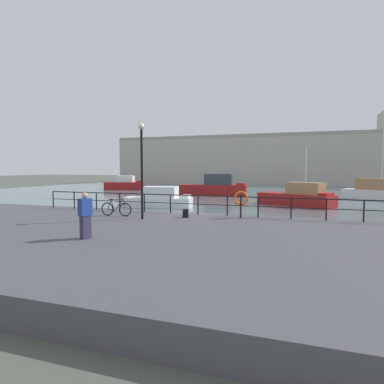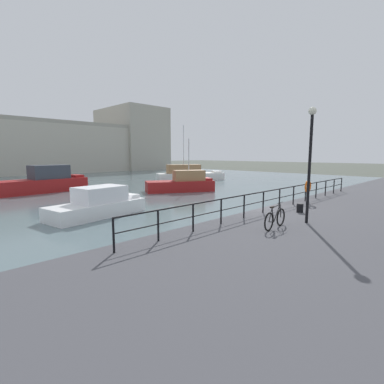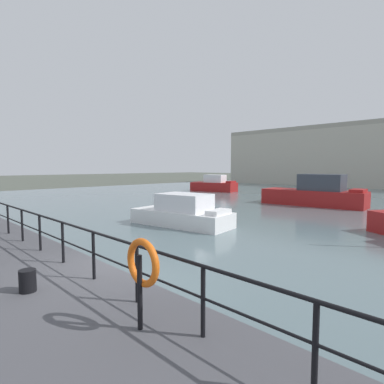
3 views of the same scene
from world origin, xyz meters
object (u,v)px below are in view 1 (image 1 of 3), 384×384
Objects in this scene: moored_cabin_cruiser at (298,197)px; standing_person at (85,215)px; harbor_building at (304,159)px; moored_small_launch at (215,187)px; moored_blue_motorboat at (125,184)px; parked_bicycle at (116,209)px; life_ring_stand at (241,199)px; mooring_bollard at (186,213)px; moored_green_narrowboat at (159,199)px; quay_lamp_post at (142,158)px.

moored_cabin_cruiser reaches higher than standing_person.
moored_small_launch is at bearing -107.83° from harbor_building.
moored_blue_motorboat is 39.63m from standing_person.
parked_bicycle is 6.66m from life_ring_stand.
moored_small_launch reaches higher than standing_person.
harbor_building reaches higher than moored_blue_motorboat.
parked_bicycle is at bearing -92.54° from moored_cabin_cruiser.
moored_cabin_cruiser is at bearing 69.51° from mooring_bollard.
mooring_bollard is at bearing -96.07° from harbor_building.
harbor_building reaches higher than parked_bicycle.
standing_person is at bearing -80.73° from moored_cabin_cruiser.
harbor_building is 48.30m from moored_green_narrowboat.
moored_cabin_cruiser is 1.44× the size of quay_lamp_post.
moored_blue_motorboat is at bearing 117.84° from moored_green_narrowboat.
harbor_building is 10.47× the size of moored_blue_motorboat.
moored_small_launch is 1.33× the size of moored_blue_motorboat.
harbor_building is 10.86× the size of moored_green_narrowboat.
moored_green_narrowboat is 0.96× the size of moored_blue_motorboat.
quay_lamp_post is at bearing -148.84° from mooring_bollard.
quay_lamp_post is (-7.32, -15.64, 3.03)m from moored_cabin_cruiser.
mooring_bollard is 0.09× the size of quay_lamp_post.
moored_blue_motorboat is (-26.44, -27.30, -4.51)m from harbor_building.
life_ring_stand is (2.75, 0.80, 0.75)m from mooring_bollard.
moored_green_narrowboat is 4.31× the size of life_ring_stand.
quay_lamp_post is at bearing -86.55° from moored_cabin_cruiser.
moored_blue_motorboat is 35.46m from mooring_bollard.
life_ring_stand is (6.47, 1.47, 0.59)m from parked_bicycle.
life_ring_stand is (-3.24, -55.46, -3.58)m from harbor_building.
moored_blue_motorboat reaches higher than mooring_bollard.
moored_small_launch reaches higher than life_ring_stand.
moored_blue_motorboat is 3.53× the size of parked_bicycle.
standing_person is (18.72, -34.92, 0.81)m from moored_blue_motorboat.
life_ring_stand reaches higher than moored_green_narrowboat.
harbor_building is 38.73× the size of standing_person.
harbor_building is 34.68m from moored_small_launch.
parked_bicycle reaches higher than mooring_bollard.
moored_small_launch reaches higher than mooring_bollard.
moored_green_narrowboat is 13.90m from moored_small_launch.
standing_person is at bearing -89.87° from moored_small_launch.
moored_blue_motorboat is at bearing 155.73° from moored_small_launch.
moored_green_narrowboat is (-11.87, -46.59, -4.63)m from harbor_building.
harbor_building is 148.78× the size of mooring_bollard.
parked_bicycle is at bearing -87.43° from moored_green_narrowboat.
harbor_building is at bearing 66.48° from moored_green_narrowboat.
harbor_building is at bearing 82.17° from quay_lamp_post.
moored_small_launch is 4.94× the size of standing_person.
life_ring_stand reaches higher than parked_bicycle.
parked_bicycle is 3.78m from mooring_bollard.
harbor_building is at bearing 66.84° from moored_small_launch.
moored_green_narrowboat is 12.28m from moored_cabin_cruiser.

